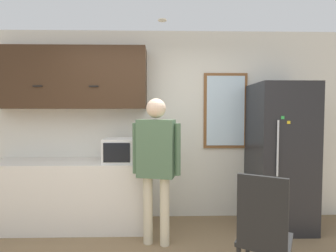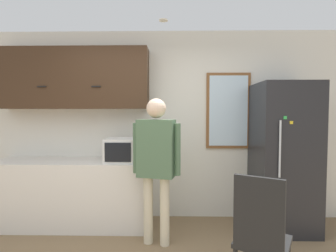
% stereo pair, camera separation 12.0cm
% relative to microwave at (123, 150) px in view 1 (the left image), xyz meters
% --- Properties ---
extents(back_wall, '(6.00, 0.06, 2.70)m').
position_rel_microwave_xyz_m(back_wall, '(0.42, 0.42, 0.31)').
color(back_wall, silver).
rests_on(back_wall, ground_plane).
extents(counter, '(2.07, 0.64, 0.89)m').
position_rel_microwave_xyz_m(counter, '(-0.74, 0.07, -0.60)').
color(counter, silver).
rests_on(counter, ground_plane).
extents(upper_cabinets, '(2.07, 0.35, 0.83)m').
position_rel_microwave_xyz_m(upper_cabinets, '(-0.74, 0.23, 0.96)').
color(upper_cabinets, '#3D2819').
extents(microwave, '(0.47, 0.42, 0.31)m').
position_rel_microwave_xyz_m(microwave, '(0.00, 0.00, 0.00)').
color(microwave, white).
rests_on(microwave, counter).
extents(person, '(0.55, 0.31, 1.69)m').
position_rel_microwave_xyz_m(person, '(0.45, -0.42, -0.01)').
color(person, beige).
rests_on(person, ground_plane).
extents(refrigerator, '(0.72, 0.75, 1.91)m').
position_rel_microwave_xyz_m(refrigerator, '(2.09, 0.02, -0.08)').
color(refrigerator, '#232326').
rests_on(refrigerator, ground_plane).
extents(chair, '(0.58, 0.58, 1.03)m').
position_rel_microwave_xyz_m(chair, '(1.36, -1.28, -0.50)').
color(chair, black).
rests_on(chair, ground_plane).
extents(window, '(0.63, 0.05, 1.08)m').
position_rel_microwave_xyz_m(window, '(1.43, 0.38, 0.52)').
color(window, brown).
extents(ceiling_light, '(0.11, 0.11, 0.01)m').
position_rel_microwave_xyz_m(ceiling_light, '(0.52, -0.10, 1.64)').
color(ceiling_light, white).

